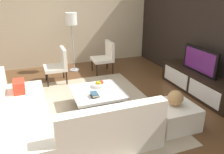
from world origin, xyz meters
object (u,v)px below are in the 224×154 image
floor_lamp (71,23)px  ottoman (174,115)px  sectional_couch (51,121)px  television (200,61)px  coffee_table (97,99)px  accent_chair_far (105,55)px  book_stack (94,95)px  media_console (197,83)px  accent_chair_near (59,63)px  fruit_bowl (99,84)px  decorative_ball (176,98)px

floor_lamp → ottoman: floor_lamp is taller
sectional_couch → floor_lamp: 3.35m
television → ottoman: 1.66m
sectional_couch → coffee_table: size_ratio=2.50×
accent_chair_far → book_stack: size_ratio=4.22×
sectional_couch → accent_chair_far: size_ratio=2.77×
television → sectional_couch: television is taller
media_console → coffee_table: 2.30m
floor_lamp → book_stack: (2.60, -0.14, -0.94)m
media_console → accent_chair_near: 3.30m
accent_chair_far → coffee_table: bearing=-18.0°
fruit_bowl → accent_chair_far: size_ratio=0.32×
sectional_couch → coffee_table: (-0.62, 0.96, -0.07)m
floor_lamp → decorative_ball: 3.67m
media_console → book_stack: size_ratio=10.14×
fruit_bowl → book_stack: 0.45m
fruit_bowl → book_stack: bearing=-28.8°
sectional_couch → accent_chair_far: 3.14m
television → decorative_ball: television is taller
accent_chair_far → book_stack: 2.36m
coffee_table → accent_chair_near: size_ratio=1.11×
media_console → sectional_couch: (0.52, -3.25, 0.02)m
television → accent_chair_near: 3.30m
sectional_couch → media_console: bearing=99.1°
accent_chair_far → decorative_ball: bearing=9.3°
fruit_bowl → decorative_ball: bearing=37.8°
fruit_bowl → ottoman: bearing=37.8°
coffee_table → book_stack: book_stack is taller
television → coffee_table: size_ratio=1.05×
book_stack → television: bearing=92.8°
media_console → television: (0.00, 0.00, 0.52)m
floor_lamp → book_stack: bearing=-3.2°
television → accent_chair_far: bearing=-144.4°
coffee_table → decorative_ball: bearing=45.3°
floor_lamp → fruit_bowl: bearing=1.9°
accent_chair_far → decorative_ball: size_ratio=3.30×
accent_chair_near → decorative_ball: size_ratio=3.30×
television → sectional_couch: bearing=-80.9°
television → coffee_table: bearing=-92.5°
media_console → sectional_couch: bearing=-80.9°
accent_chair_near → accent_chair_far: bearing=95.9°
coffee_table → fruit_bowl: 0.31m
accent_chair_far → television: bearing=40.8°
ottoman → media_console: bearing=126.9°
coffee_table → accent_chair_near: bearing=-163.7°
decorative_ball → ottoman: bearing=0.0°
fruit_bowl → accent_chair_far: (-1.77, 0.73, 0.06)m
ottoman → fruit_bowl: bearing=-142.2°
media_console → accent_chair_near: bearing=-122.3°
media_console → accent_chair_near: accent_chair_near is taller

